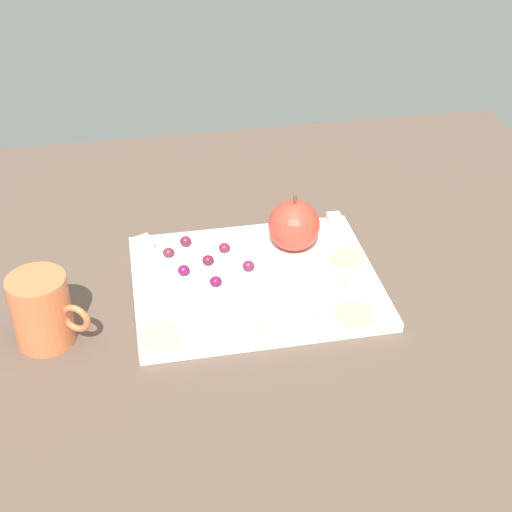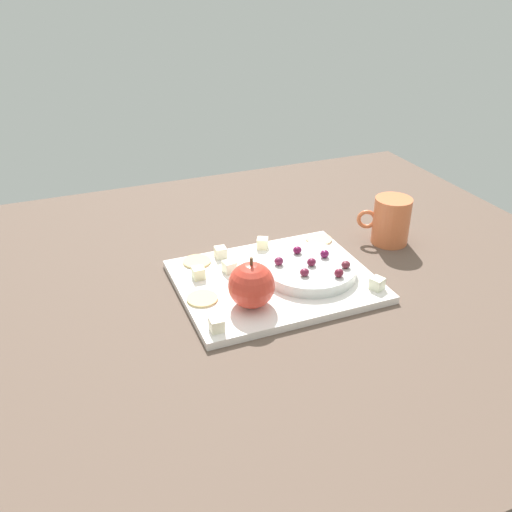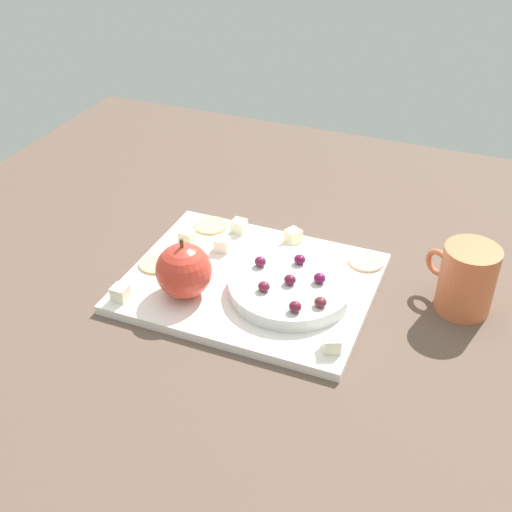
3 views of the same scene
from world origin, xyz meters
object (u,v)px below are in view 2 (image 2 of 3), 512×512
(cracker_0, at_px, (202,299))
(cracker_1, at_px, (197,262))
(serving_dish, at_px, (309,269))
(grape_4, at_px, (305,272))
(apple_whole, at_px, (251,285))
(cheese_cube_0, at_px, (262,243))
(cheese_cube_2, at_px, (220,252))
(cheese_cube_1, at_px, (377,284))
(grape_1, at_px, (297,250))
(grape_3, at_px, (325,254))
(grape_5, at_px, (312,262))
(grape_2, at_px, (281,261))
(cheese_cube_4, at_px, (229,267))
(cheese_cube_3, at_px, (217,325))
(platter, at_px, (275,281))
(grape_0, at_px, (339,273))
(cracker_2, at_px, (319,239))
(grape_6, at_px, (346,265))
(cheese_cube_5, at_px, (198,273))
(cup, at_px, (391,221))

(cracker_0, bearing_deg, cracker_1, -102.66)
(serving_dish, distance_m, grape_4, 0.05)
(apple_whole, height_order, grape_4, apple_whole)
(cheese_cube_0, xyz_separation_m, cheese_cube_2, (0.09, 0.00, 0.00))
(cheese_cube_0, relative_size, cheese_cube_1, 1.00)
(grape_1, height_order, grape_3, same)
(grape_1, bearing_deg, grape_5, 93.92)
(cracker_1, bearing_deg, cheese_cube_1, 141.90)
(cracker_1, height_order, grape_2, grape_2)
(apple_whole, distance_m, cheese_cube_4, 0.12)
(cracker_1, relative_size, grape_4, 3.20)
(cracker_0, relative_size, grape_5, 3.20)
(cheese_cube_1, xyz_separation_m, cheese_cube_3, (0.29, 0.01, 0.00))
(platter, xyz_separation_m, grape_0, (-0.09, 0.07, 0.03))
(cheese_cube_1, height_order, cracker_2, cheese_cube_1)
(cheese_cube_0, relative_size, cracker_1, 0.40)
(cracker_2, bearing_deg, grape_1, 39.26)
(apple_whole, bearing_deg, cheese_cube_1, 171.09)
(cheese_cube_1, distance_m, grape_0, 0.07)
(cheese_cube_4, xyz_separation_m, grape_5, (-0.13, 0.07, 0.02))
(grape_6, bearing_deg, cheese_cube_2, -40.52)
(serving_dish, distance_m, cheese_cube_2, 0.17)
(cheese_cube_0, xyz_separation_m, grape_3, (-0.08, 0.11, 0.02))
(cheese_cube_5, distance_m, grape_0, 0.24)
(cheese_cube_1, height_order, cheese_cube_2, same)
(grape_3, relative_size, grape_6, 1.00)
(cheese_cube_1, height_order, grape_0, grape_0)
(cheese_cube_1, xyz_separation_m, grape_2, (0.13, -0.11, 0.02))
(cheese_cube_5, bearing_deg, cup, -178.08)
(platter, bearing_deg, cracker_1, -43.17)
(cheese_cube_2, distance_m, cup, 0.35)
(cheese_cube_3, distance_m, cracker_1, 0.22)
(platter, xyz_separation_m, cheese_cube_3, (0.14, 0.11, 0.02))
(cheese_cube_1, height_order, cracker_0, cheese_cube_1)
(grape_2, bearing_deg, cracker_0, 10.02)
(serving_dish, relative_size, grape_1, 10.44)
(grape_4, relative_size, grape_6, 1.00)
(cheese_cube_1, xyz_separation_m, grape_6, (0.03, -0.05, 0.02))
(cheese_cube_0, relative_size, cheese_cube_5, 1.00)
(cheese_cube_3, height_order, grape_0, grape_0)
(cheese_cube_1, distance_m, grape_2, 0.17)
(cheese_cube_4, xyz_separation_m, cracker_1, (0.04, -0.05, -0.01))
(platter, height_order, cheese_cube_1, cheese_cube_1)
(serving_dish, xyz_separation_m, cheese_cube_1, (-0.08, 0.09, 0.00))
(grape_1, xyz_separation_m, grape_2, (0.04, 0.03, 0.00))
(grape_6, bearing_deg, platter, -21.58)
(grape_0, bearing_deg, cheese_cube_0, -70.05)
(cheese_cube_0, distance_m, cheese_cube_3, 0.28)
(cheese_cube_1, bearing_deg, cheese_cube_5, -28.58)
(cheese_cube_2, relative_size, grape_1, 1.27)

